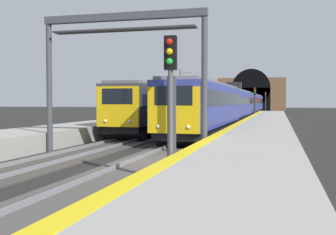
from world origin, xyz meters
TOP-DOWN VIEW (x-y plane):
  - ground_plane at (0.00, 0.00)m, footprint 320.00×320.00m
  - platform_right at (0.00, -3.98)m, footprint 112.00×3.91m
  - platform_right_edge_strip at (0.00, -2.28)m, footprint 112.00×0.50m
  - track_main_line at (0.00, 0.00)m, footprint 160.00×3.07m
  - track_adjacent_line at (0.00, 4.26)m, footprint 160.00×3.09m
  - train_main_approaching at (42.70, 0.00)m, footprint 76.85×3.16m
  - train_adjacent_platform at (28.60, 4.26)m, footprint 42.65×3.30m
  - railway_signal_near at (-4.13, -1.88)m, footprint 0.39×0.38m
  - railway_signal_mid at (42.97, -1.88)m, footprint 0.39×0.38m
  - railway_signal_far at (91.51, -1.88)m, footprint 0.39×0.38m
  - overhead_signal_gantry at (2.25, 2.13)m, footprint 0.70×8.20m
  - tunnel_portal at (99.04, 2.13)m, footprint 2.23×18.13m
  - catenary_mast_near at (50.67, 10.57)m, footprint 0.22×1.91m

SIDE VIEW (x-z plane):
  - ground_plane at x=0.00m, z-range 0.00..0.00m
  - track_adjacent_line at x=0.00m, z-range -0.06..0.15m
  - track_main_line at x=0.00m, z-range -0.06..0.15m
  - platform_right at x=0.00m, z-range 0.00..0.96m
  - platform_right_edge_strip at x=0.00m, z-range 0.96..0.97m
  - train_main_approaching at x=42.70m, z-range -0.17..4.63m
  - train_adjacent_platform at x=28.60m, z-range -0.16..4.63m
  - railway_signal_mid at x=42.97m, z-range 0.51..5.06m
  - railway_signal_near at x=-4.13m, z-range 0.51..5.10m
  - railway_signal_far at x=91.51m, z-range 0.54..5.51m
  - catenary_mast_near at x=50.67m, z-range 0.10..7.96m
  - tunnel_portal at x=99.04m, z-range -1.17..10.14m
  - overhead_signal_gantry at x=2.25m, z-range 1.71..8.50m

